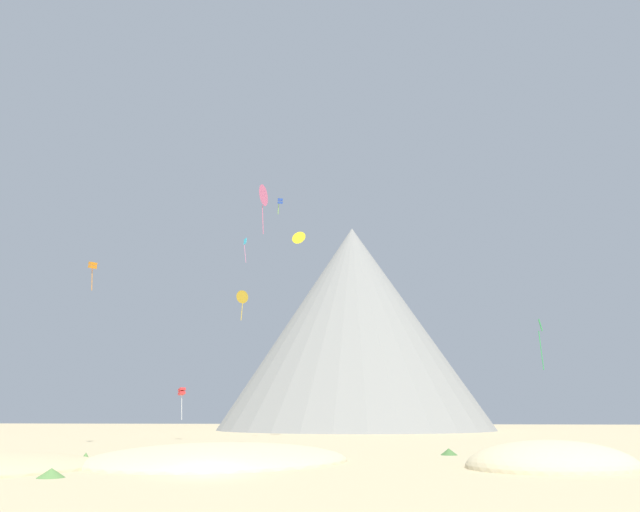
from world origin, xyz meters
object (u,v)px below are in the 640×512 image
Objects in this scene: kite_red_low at (182,392)px; kite_blue_high at (280,201)px; kite_rainbow_high at (262,196)px; kite_green_low at (541,333)px; kite_cyan_high at (245,245)px; rock_massif at (357,332)px; kite_gold_mid at (243,297)px; bush_near_left at (260,454)px; bush_low_patch at (303,452)px; kite_yellow_high at (299,238)px; bush_ridge_crest at (449,452)px; bush_mid_center at (51,473)px; kite_orange_mid at (93,266)px; bush_far_right at (85,459)px.

kite_blue_high is at bearing -46.48° from kite_red_low.
kite_green_low is at bearing 107.70° from kite_rainbow_high.
rock_massif is at bearing -14.23° from kite_cyan_high.
kite_gold_mid is at bearing -97.59° from kite_red_low.
bush_near_left is 2.25× the size of bush_low_patch.
kite_yellow_high is 0.55× the size of kite_red_low.
rock_massif is 13.01× the size of kite_green_low.
bush_ridge_crest is 0.28× the size of kite_green_low.
kite_red_low is (-35.36, 28.23, 6.38)m from bush_ridge_crest.
bush_near_left is 39.14m from kite_red_low.
kite_rainbow_high is at bearing 103.31° from kite_yellow_high.
bush_near_left is 16.82m from bush_ridge_crest.
kite_cyan_high reaches higher than kite_red_low.
kite_rainbow_high is at bearing 135.12° from kite_gold_mid.
kite_red_low is at bearing 141.40° from bush_ridge_crest.
bush_mid_center is at bearing 0.24° from kite_rainbow_high.
rock_massif is 66.62m from kite_red_low.
bush_mid_center is at bearing 97.55° from kite_yellow_high.
kite_orange_mid is at bearing 117.72° from bush_mid_center.
kite_gold_mid reaches higher than bush_near_left.
bush_far_right is (-2.47, 8.30, 0.18)m from bush_mid_center.
rock_massif reaches higher than kite_green_low.
kite_yellow_high is at bearing 99.89° from bush_low_patch.
bush_far_right is at bearing -10.76° from kite_rainbow_high.
bush_far_right is at bearing -152.60° from bush_ridge_crest.
kite_yellow_high reaches higher than bush_mid_center.
kite_orange_mid is (-19.04, -0.81, 4.29)m from kite_gold_mid.
kite_cyan_high is at bearing 120.45° from kite_blue_high.
bush_near_left is at bearing -104.90° from kite_red_low.
kite_orange_mid is (-21.88, -25.29, -10.61)m from kite_yellow_high.
kite_green_low is 1.99× the size of kite_blue_high.
bush_ridge_crest is at bearing -177.07° from kite_green_low.
kite_red_low is 1.69× the size of kite_blue_high.
kite_orange_mid is at bearing 61.48° from kite_yellow_high.
bush_near_left is 3.69m from bush_low_patch.
bush_mid_center is 0.62× the size of kite_yellow_high.
bush_far_right is at bearing 93.93° from kite_yellow_high.
kite_gold_mid is 0.84× the size of kite_cyan_high.
kite_green_low is 34.19m from kite_rainbow_high.
kite_green_low is 0.91× the size of kite_rainbow_high.
kite_cyan_high reaches higher than bush_ridge_crest.
kite_rainbow_high is (5.35, 27.72, 27.47)m from bush_mid_center.
kite_red_low reaches higher than bush_mid_center.
kite_gold_mid is at bearing 86.55° from bush_mid_center.
bush_ridge_crest is 0.33× the size of kite_red_low.
rock_massif is at bearing 68.11° from kite_blue_high.
kite_gold_mid reaches higher than kite_red_low.
bush_mid_center is 0.26× the size of kite_rainbow_high.
rock_massif reaches higher than kite_cyan_high.
kite_red_low reaches higher than bush_low_patch.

